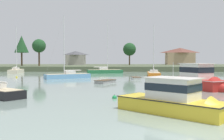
{
  "coord_description": "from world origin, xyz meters",
  "views": [
    {
      "loc": [
        -2.94,
        -11.56,
        3.39
      ],
      "look_at": [
        -3.86,
        25.45,
        1.99
      ],
      "focal_mm": 41.33,
      "sensor_mm": 36.0,
      "label": 1
    }
  ],
  "objects_px": {
    "sailboat_cream": "(16,72)",
    "mooring_buoy_orange": "(159,73)",
    "dinghy_white": "(136,78)",
    "cruiser_red": "(200,83)",
    "cruiser_yellow": "(182,106)",
    "mooring_buoy_green": "(115,98)",
    "dinghy_grey": "(105,82)",
    "sailboat_green": "(105,72)",
    "sailboat_skyblue": "(68,77)",
    "sailboat_orange": "(154,75)",
    "mooring_buoy_yellow": "(17,77)"
  },
  "relations": [
    {
      "from": "cruiser_yellow",
      "to": "sailboat_cream",
      "type": "xyz_separation_m",
      "value": [
        -30.73,
        50.59,
        -0.29
      ]
    },
    {
      "from": "mooring_buoy_orange",
      "to": "mooring_buoy_yellow",
      "type": "xyz_separation_m",
      "value": [
        -30.6,
        -18.56,
        -0.02
      ]
    },
    {
      "from": "dinghy_white",
      "to": "sailboat_orange",
      "type": "distance_m",
      "value": 10.98
    },
    {
      "from": "sailboat_cream",
      "to": "mooring_buoy_orange",
      "type": "bearing_deg",
      "value": 2.61
    },
    {
      "from": "mooring_buoy_green",
      "to": "dinghy_grey",
      "type": "bearing_deg",
      "value": 95.84
    },
    {
      "from": "dinghy_grey",
      "to": "mooring_buoy_orange",
      "type": "height_order",
      "value": "dinghy_grey"
    },
    {
      "from": "sailboat_green",
      "to": "mooring_buoy_yellow",
      "type": "height_order",
      "value": "sailboat_green"
    },
    {
      "from": "cruiser_red",
      "to": "sailboat_orange",
      "type": "distance_m",
      "value": 25.34
    },
    {
      "from": "sailboat_skyblue",
      "to": "mooring_buoy_orange",
      "type": "distance_m",
      "value": 28.67
    },
    {
      "from": "dinghy_white",
      "to": "sailboat_cream",
      "type": "relative_size",
      "value": 0.26
    },
    {
      "from": "sailboat_orange",
      "to": "mooring_buoy_green",
      "type": "relative_size",
      "value": 24.8
    },
    {
      "from": "dinghy_grey",
      "to": "sailboat_cream",
      "type": "height_order",
      "value": "sailboat_cream"
    },
    {
      "from": "mooring_buoy_orange",
      "to": "mooring_buoy_green",
      "type": "relative_size",
      "value": 1.17
    },
    {
      "from": "cruiser_yellow",
      "to": "mooring_buoy_green",
      "type": "distance_m",
      "value": 7.98
    },
    {
      "from": "sailboat_green",
      "to": "cruiser_red",
      "type": "height_order",
      "value": "sailboat_green"
    },
    {
      "from": "mooring_buoy_orange",
      "to": "mooring_buoy_green",
      "type": "xyz_separation_m",
      "value": [
        -11.03,
        -45.61,
        -0.01
      ]
    },
    {
      "from": "cruiser_red",
      "to": "mooring_buoy_yellow",
      "type": "xyz_separation_m",
      "value": [
        -29.72,
        18.89,
        -0.66
      ]
    },
    {
      "from": "cruiser_red",
      "to": "mooring_buoy_green",
      "type": "distance_m",
      "value": 13.04
    },
    {
      "from": "dinghy_white",
      "to": "cruiser_red",
      "type": "bearing_deg",
      "value": -66.46
    },
    {
      "from": "cruiser_yellow",
      "to": "sailboat_orange",
      "type": "bearing_deg",
      "value": 84.7
    },
    {
      "from": "sailboat_green",
      "to": "mooring_buoy_green",
      "type": "relative_size",
      "value": 30.93
    },
    {
      "from": "sailboat_green",
      "to": "mooring_buoy_orange",
      "type": "xyz_separation_m",
      "value": [
        14.23,
        1.34,
        -0.2
      ]
    },
    {
      "from": "cruiser_yellow",
      "to": "sailboat_cream",
      "type": "height_order",
      "value": "sailboat_cream"
    },
    {
      "from": "sailboat_green",
      "to": "mooring_buoy_yellow",
      "type": "distance_m",
      "value": 23.76
    },
    {
      "from": "dinghy_white",
      "to": "cruiser_yellow",
      "type": "height_order",
      "value": "cruiser_yellow"
    },
    {
      "from": "dinghy_grey",
      "to": "sailboat_cream",
      "type": "distance_m",
      "value": 37.73
    },
    {
      "from": "sailboat_green",
      "to": "cruiser_yellow",
      "type": "distance_m",
      "value": 51.51
    },
    {
      "from": "sailboat_orange",
      "to": "sailboat_cream",
      "type": "relative_size",
      "value": 0.9
    },
    {
      "from": "dinghy_grey",
      "to": "dinghy_white",
      "type": "bearing_deg",
      "value": 57.24
    },
    {
      "from": "cruiser_red",
      "to": "sailboat_orange",
      "type": "bearing_deg",
      "value": 94.78
    },
    {
      "from": "dinghy_white",
      "to": "sailboat_cream",
      "type": "bearing_deg",
      "value": 145.58
    },
    {
      "from": "cruiser_red",
      "to": "sailboat_skyblue",
      "type": "xyz_separation_m",
      "value": [
        -19.29,
        17.08,
        -0.47
      ]
    },
    {
      "from": "cruiser_red",
      "to": "dinghy_grey",
      "type": "relative_size",
      "value": 2.59
    },
    {
      "from": "sailboat_skyblue",
      "to": "mooring_buoy_orange",
      "type": "height_order",
      "value": "sailboat_skyblue"
    },
    {
      "from": "dinghy_grey",
      "to": "mooring_buoy_green",
      "type": "distance_m",
      "value": 15.57
    },
    {
      "from": "dinghy_white",
      "to": "mooring_buoy_green",
      "type": "height_order",
      "value": "dinghy_white"
    },
    {
      "from": "sailboat_cream",
      "to": "sailboat_skyblue",
      "type": "bearing_deg",
      "value": -47.23
    },
    {
      "from": "dinghy_grey",
      "to": "mooring_buoy_green",
      "type": "bearing_deg",
      "value": -84.16
    },
    {
      "from": "mooring_buoy_orange",
      "to": "cruiser_yellow",
      "type": "bearing_deg",
      "value": -97.31
    },
    {
      "from": "cruiser_yellow",
      "to": "mooring_buoy_green",
      "type": "height_order",
      "value": "cruiser_yellow"
    },
    {
      "from": "sailboat_skyblue",
      "to": "sailboat_orange",
      "type": "xyz_separation_m",
      "value": [
        17.18,
        8.17,
        -0.01
      ]
    },
    {
      "from": "dinghy_white",
      "to": "cruiser_yellow",
      "type": "bearing_deg",
      "value": -88.46
    },
    {
      "from": "sailboat_green",
      "to": "mooring_buoy_yellow",
      "type": "bearing_deg",
      "value": -133.57
    },
    {
      "from": "mooring_buoy_yellow",
      "to": "sailboat_green",
      "type": "bearing_deg",
      "value": 46.43
    },
    {
      "from": "sailboat_orange",
      "to": "cruiser_red",
      "type": "bearing_deg",
      "value": -85.22
    },
    {
      "from": "sailboat_orange",
      "to": "mooring_buoy_yellow",
      "type": "height_order",
      "value": "sailboat_orange"
    },
    {
      "from": "sailboat_green",
      "to": "cruiser_yellow",
      "type": "height_order",
      "value": "sailboat_green"
    },
    {
      "from": "mooring_buoy_orange",
      "to": "mooring_buoy_yellow",
      "type": "relative_size",
      "value": 1.26
    },
    {
      "from": "dinghy_white",
      "to": "cruiser_red",
      "type": "xyz_separation_m",
      "value": [
        6.64,
        -15.24,
        0.59
      ]
    },
    {
      "from": "cruiser_red",
      "to": "mooring_buoy_yellow",
      "type": "bearing_deg",
      "value": 147.56
    }
  ]
}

